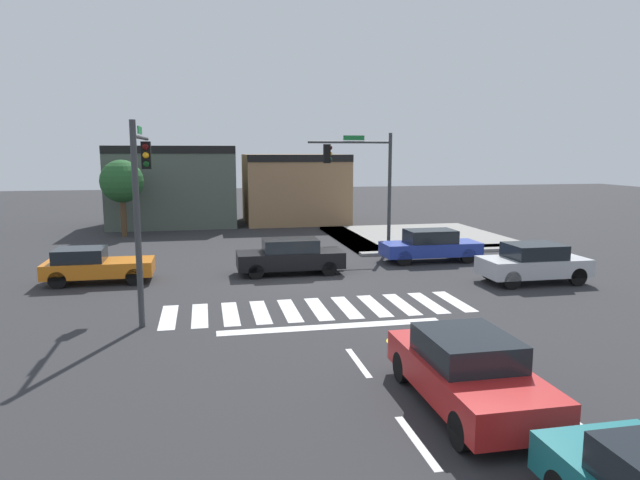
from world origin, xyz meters
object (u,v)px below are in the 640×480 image
car_black (290,256)px  car_orange (95,265)px  roadside_tree (122,182)px  car_blue (430,245)px  traffic_signal_southwest (141,185)px  car_silver (533,263)px  car_red (467,371)px  traffic_signal_northeast (363,171)px

car_black → car_orange: car_black is taller
roadside_tree → car_orange: bearing=-87.6°
car_blue → roadside_tree: bearing=143.2°
traffic_signal_southwest → car_silver: bearing=-84.6°
car_orange → car_red: bearing=-54.7°
traffic_signal_southwest → car_black: size_ratio=1.35×
car_orange → traffic_signal_southwest: bearing=-63.5°
traffic_signal_southwest → roadside_tree: size_ratio=1.29×
car_black → car_orange: 7.87m
traffic_signal_southwest → car_black: bearing=-47.6°
roadside_tree → car_red: bearing=-69.2°
traffic_signal_southwest → car_red: (7.05, -8.53, -3.38)m
car_blue → car_silver: (2.31, -4.98, 0.03)m
car_blue → car_orange: size_ratio=1.12×
car_red → car_orange: 16.38m
traffic_signal_southwest → car_black: traffic_signal_southwest is taller
car_orange → car_silver: bearing=-11.4°
car_black → car_blue: bearing=11.3°
car_black → roadside_tree: size_ratio=0.96×
car_blue → roadside_tree: 19.31m
traffic_signal_southwest → car_black: 8.13m
traffic_signal_northeast → roadside_tree: size_ratio=1.30×
car_silver → roadside_tree: bearing=-43.0°
car_red → car_silver: bearing=-37.6°
car_blue → car_silver: size_ratio=1.12×
traffic_signal_northeast → car_blue: size_ratio=1.32×
car_orange → car_silver: 17.44m
car_black → traffic_signal_southwest: bearing=-137.6°
car_silver → roadside_tree: 24.24m
traffic_signal_northeast → traffic_signal_southwest: bearing=44.4°
car_red → car_orange: bearing=35.3°
car_black → car_red: bearing=-83.3°
traffic_signal_northeast → car_orange: size_ratio=1.48×
traffic_signal_northeast → roadside_tree: bearing=-31.8°
car_blue → car_orange: 14.87m
car_red → roadside_tree: bearing=20.8°
traffic_signal_northeast → car_orange: traffic_signal_northeast is taller
traffic_signal_southwest → car_blue: size_ratio=1.31×
car_black → car_blue: size_ratio=0.97×
car_red → car_black: bearing=6.7°
car_blue → car_black: bearing=-168.7°
traffic_signal_northeast → car_black: bearing=46.6°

